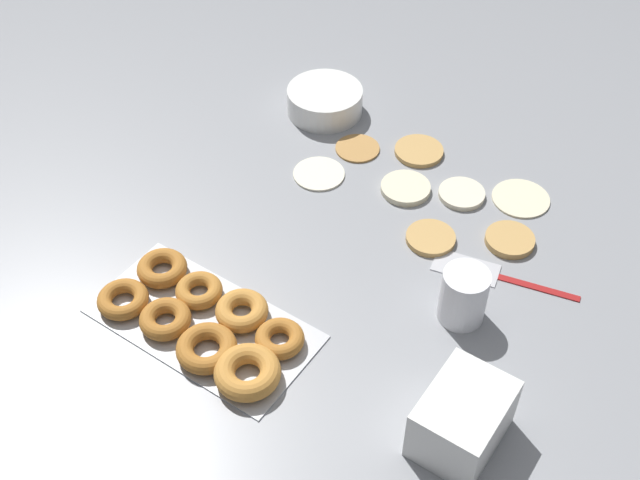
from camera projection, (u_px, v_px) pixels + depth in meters
name	position (u px, v px, depth m)	size (l,w,h in m)	color
ground_plane	(389.00, 230.00, 1.60)	(3.00, 3.00, 0.00)	gray
pancake_0	(406.00, 188.00, 1.68)	(0.10, 0.10, 0.01)	beige
pancake_1	(319.00, 173.00, 1.71)	(0.11, 0.11, 0.01)	silver
pancake_2	(431.00, 238.00, 1.58)	(0.10, 0.10, 0.01)	tan
pancake_3	(462.00, 194.00, 1.67)	(0.10, 0.10, 0.01)	beige
pancake_4	(510.00, 240.00, 1.57)	(0.10, 0.10, 0.01)	tan
pancake_5	(419.00, 151.00, 1.77)	(0.11, 0.11, 0.01)	tan
pancake_6	(521.00, 198.00, 1.66)	(0.12, 0.12, 0.01)	beige
pancake_7	(358.00, 147.00, 1.78)	(0.10, 0.10, 0.01)	#B27F42
donut_tray	(205.00, 323.00, 1.41)	(0.41, 0.21, 0.04)	silver
batter_bowl	(325.00, 101.00, 1.86)	(0.17, 0.17, 0.06)	white
container_stack	(462.00, 419.00, 1.23)	(0.12, 0.15, 0.11)	white
paper_cup	(463.00, 296.00, 1.41)	(0.08, 0.08, 0.11)	white
spatula	(482.00, 272.00, 1.52)	(0.28, 0.10, 0.01)	maroon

